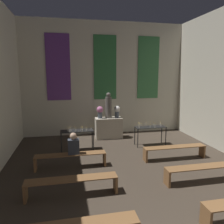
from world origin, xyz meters
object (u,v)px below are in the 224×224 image
object	(u,v)px
candle_rack_right	(150,129)
flower_vase_left	(100,111)
pew_second_right	(204,170)
pew_back_right	(175,150)
candle_rack_left	(77,133)
flower_vase_right	(117,111)
pew_back_left	(71,157)
person_seated	(74,144)
statue	(109,106)
pew_second_left	(72,183)
altar	(109,128)

from	to	relation	value
candle_rack_right	flower_vase_left	bearing A→B (deg)	144.09
candle_rack_right	pew_second_right	world-z (taller)	candle_rack_right
candle_rack_right	pew_back_right	world-z (taller)	candle_rack_right
pew_back_right	pew_second_right	bearing A→B (deg)	-90.00
candle_rack_left	flower_vase_left	bearing A→B (deg)	51.23
pew_back_right	candle_rack_left	bearing A→B (deg)	154.16
flower_vase_right	pew_back_left	world-z (taller)	flower_vase_right
pew_second_right	person_seated	bearing A→B (deg)	154.27
statue	pew_second_right	xyz separation A→B (m)	(1.82, -4.73, -1.17)
statue	pew_back_right	bearing A→B (deg)	-58.97
pew_second_left	pew_back_left	bearing A→B (deg)	90.00
altar	pew_back_left	world-z (taller)	altar
candle_rack_right	pew_back_left	size ratio (longest dim) A/B	0.57
flower_vase_left	pew_second_left	size ratio (longest dim) A/B	0.25
altar	pew_second_right	size ratio (longest dim) A/B	0.55
pew_second_left	flower_vase_right	bearing A→B (deg)	64.83
altar	candle_rack_left	bearing A→B (deg)	-137.48
altar	statue	size ratio (longest dim) A/B	1.04
candle_rack_right	pew_second_right	xyz separation A→B (m)	(0.29, -3.33, -0.36)
altar	candle_rack_left	xyz separation A→B (m)	(-1.53, -1.40, 0.22)
statue	candle_rack_left	world-z (taller)	statue
candle_rack_left	pew_back_right	size ratio (longest dim) A/B	0.57
flower_vase_right	candle_rack_left	size ratio (longest dim) A/B	0.43
statue	pew_back_right	xyz separation A→B (m)	(1.82, -3.03, -1.17)
altar	pew_back_left	size ratio (longest dim) A/B	0.55
flower_vase_left	candle_rack_right	size ratio (longest dim) A/B	0.43
flower_vase_right	altar	bearing A→B (deg)	180.00
person_seated	flower_vase_left	bearing A→B (deg)	66.52
statue	candle_rack_right	size ratio (longest dim) A/B	0.92
candle_rack_left	pew_second_right	xyz separation A→B (m)	(3.35, -3.33, -0.36)
statue	pew_back_right	world-z (taller)	statue
candle_rack_left	flower_vase_right	bearing A→B (deg)	35.97
flower_vase_right	pew_second_left	distance (m)	5.32
pew_second_right	altar	bearing A→B (deg)	111.04
candle_rack_left	pew_second_right	bearing A→B (deg)	-44.80
flower_vase_right	pew_second_left	world-z (taller)	flower_vase_right
flower_vase_right	pew_second_right	size ratio (longest dim) A/B	0.25
candle_rack_left	person_seated	world-z (taller)	person_seated
pew_back_right	pew_second_left	bearing A→B (deg)	-154.90
pew_back_left	pew_back_right	bearing A→B (deg)	0.00
candle_rack_right	candle_rack_left	bearing A→B (deg)	-179.90
pew_second_left	person_seated	bearing A→B (deg)	86.57
pew_back_left	altar	bearing A→B (deg)	58.97
candle_rack_left	pew_second_right	distance (m)	4.74
pew_second_right	flower_vase_right	bearing A→B (deg)	106.67
statue	person_seated	xyz separation A→B (m)	(-1.72, -3.03, -0.75)
flower_vase_left	flower_vase_right	xyz separation A→B (m)	(0.81, 0.00, 0.00)
flower_vase_left	pew_second_right	xyz separation A→B (m)	(2.22, -4.73, -0.96)
pew_second_left	pew_back_right	world-z (taller)	same
flower_vase_right	pew_second_right	bearing A→B (deg)	-73.33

